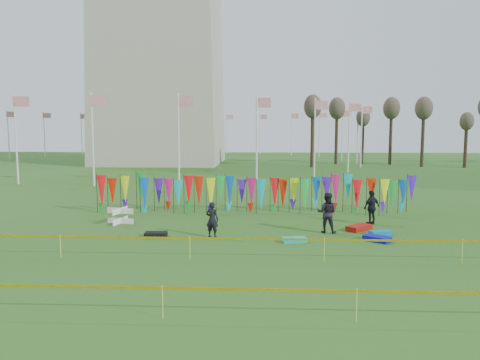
{
  "coord_description": "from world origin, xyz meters",
  "views": [
    {
      "loc": [
        0.6,
        -19.47,
        4.88
      ],
      "look_at": [
        -0.66,
        6.0,
        2.11
      ],
      "focal_mm": 35.0,
      "sensor_mm": 36.0,
      "label": 1
    }
  ],
  "objects_px": {
    "kite_bag_turquoise": "(294,240)",
    "kite_bag_teal": "(381,233)",
    "box_kite": "(120,216)",
    "kite_bag_blue": "(377,239)",
    "kite_bag_black": "(156,235)",
    "kite_bag_red": "(359,228)",
    "person_left": "(212,220)",
    "person_right": "(372,207)",
    "person_mid": "(327,213)"
  },
  "relations": [
    {
      "from": "person_left",
      "to": "kite_bag_blue",
      "type": "xyz_separation_m",
      "value": [
        7.29,
        -0.45,
        -0.69
      ]
    },
    {
      "from": "person_right",
      "to": "kite_bag_red",
      "type": "relative_size",
      "value": 1.3
    },
    {
      "from": "kite_bag_red",
      "to": "kite_bag_teal",
      "type": "xyz_separation_m",
      "value": [
        0.81,
        -0.97,
        -0.03
      ]
    },
    {
      "from": "box_kite",
      "to": "kite_bag_blue",
      "type": "xyz_separation_m",
      "value": [
        12.37,
        -3.22,
        -0.31
      ]
    },
    {
      "from": "person_mid",
      "to": "kite_bag_blue",
      "type": "bearing_deg",
      "value": 153.47
    },
    {
      "from": "person_mid",
      "to": "person_left",
      "type": "bearing_deg",
      "value": 26.38
    },
    {
      "from": "kite_bag_turquoise",
      "to": "kite_bag_teal",
      "type": "bearing_deg",
      "value": 21.42
    },
    {
      "from": "kite_bag_teal",
      "to": "person_right",
      "type": "bearing_deg",
      "value": 87.23
    },
    {
      "from": "person_left",
      "to": "person_mid",
      "type": "distance_m",
      "value": 5.46
    },
    {
      "from": "person_mid",
      "to": "kite_bag_red",
      "type": "distance_m",
      "value": 1.93
    },
    {
      "from": "box_kite",
      "to": "person_left",
      "type": "distance_m",
      "value": 5.8
    },
    {
      "from": "kite_bag_red",
      "to": "kite_bag_turquoise",
      "type": "bearing_deg",
      "value": -141.96
    },
    {
      "from": "box_kite",
      "to": "kite_bag_teal",
      "type": "relative_size",
      "value": 0.83
    },
    {
      "from": "box_kite",
      "to": "person_right",
      "type": "relative_size",
      "value": 0.48
    },
    {
      "from": "person_right",
      "to": "kite_bag_red",
      "type": "height_order",
      "value": "person_right"
    },
    {
      "from": "person_right",
      "to": "kite_bag_black",
      "type": "bearing_deg",
      "value": -14.21
    },
    {
      "from": "kite_bag_teal",
      "to": "kite_bag_red",
      "type": "bearing_deg",
      "value": 129.79
    },
    {
      "from": "person_left",
      "to": "person_right",
      "type": "xyz_separation_m",
      "value": [
        7.89,
        3.28,
        0.07
      ]
    },
    {
      "from": "person_mid",
      "to": "person_right",
      "type": "distance_m",
      "value": 3.3
    },
    {
      "from": "box_kite",
      "to": "kite_bag_red",
      "type": "height_order",
      "value": "box_kite"
    },
    {
      "from": "person_mid",
      "to": "kite_bag_turquoise",
      "type": "distance_m",
      "value": 2.73
    },
    {
      "from": "kite_bag_blue",
      "to": "kite_bag_black",
      "type": "distance_m",
      "value": 9.86
    },
    {
      "from": "box_kite",
      "to": "kite_bag_black",
      "type": "xyz_separation_m",
      "value": [
        2.52,
        -2.89,
        -0.31
      ]
    },
    {
      "from": "person_left",
      "to": "kite_bag_black",
      "type": "bearing_deg",
      "value": 19.07
    },
    {
      "from": "person_right",
      "to": "kite_bag_black",
      "type": "relative_size",
      "value": 1.8
    },
    {
      "from": "kite_bag_blue",
      "to": "kite_bag_black",
      "type": "relative_size",
      "value": 1.14
    },
    {
      "from": "person_right",
      "to": "kite_bag_turquoise",
      "type": "xyz_separation_m",
      "value": [
        -4.22,
        -4.07,
        -0.78
      ]
    },
    {
      "from": "person_right",
      "to": "kite_bag_blue",
      "type": "bearing_deg",
      "value": 48.62
    },
    {
      "from": "kite_bag_black",
      "to": "kite_bag_teal",
      "type": "distance_m",
      "value": 10.38
    },
    {
      "from": "person_mid",
      "to": "kite_bag_black",
      "type": "height_order",
      "value": "person_mid"
    },
    {
      "from": "person_right",
      "to": "kite_bag_turquoise",
      "type": "relative_size",
      "value": 1.7
    },
    {
      "from": "kite_bag_turquoise",
      "to": "kite_bag_teal",
      "type": "xyz_separation_m",
      "value": [
        4.1,
        1.61,
        -0.01
      ]
    },
    {
      "from": "person_left",
      "to": "kite_bag_blue",
      "type": "height_order",
      "value": "person_left"
    },
    {
      "from": "person_mid",
      "to": "kite_bag_red",
      "type": "bearing_deg",
      "value": -146.98
    },
    {
      "from": "person_left",
      "to": "person_mid",
      "type": "xyz_separation_m",
      "value": [
        5.32,
        1.21,
        0.14
      ]
    },
    {
      "from": "kite_bag_red",
      "to": "person_left",
      "type": "bearing_deg",
      "value": -165.6
    },
    {
      "from": "kite_bag_turquoise",
      "to": "kite_bag_teal",
      "type": "height_order",
      "value": "kite_bag_turquoise"
    },
    {
      "from": "person_mid",
      "to": "kite_bag_black",
      "type": "distance_m",
      "value": 8.04
    },
    {
      "from": "person_mid",
      "to": "kite_bag_teal",
      "type": "relative_size",
      "value": 1.88
    },
    {
      "from": "kite_bag_red",
      "to": "kite_bag_black",
      "type": "height_order",
      "value": "kite_bag_red"
    },
    {
      "from": "person_mid",
      "to": "kite_bag_black",
      "type": "xyz_separation_m",
      "value": [
        -7.88,
        -1.33,
        -0.84
      ]
    },
    {
      "from": "kite_bag_blue",
      "to": "kite_bag_black",
      "type": "height_order",
      "value": "kite_bag_blue"
    },
    {
      "from": "kite_bag_black",
      "to": "kite_bag_red",
      "type": "bearing_deg",
      "value": 11.33
    },
    {
      "from": "box_kite",
      "to": "person_mid",
      "type": "relative_size",
      "value": 0.44
    },
    {
      "from": "kite_bag_blue",
      "to": "kite_bag_black",
      "type": "bearing_deg",
      "value": 178.08
    },
    {
      "from": "kite_bag_red",
      "to": "kite_bag_blue",
      "type": "bearing_deg",
      "value": -81.71
    },
    {
      "from": "box_kite",
      "to": "kite_bag_blue",
      "type": "relative_size",
      "value": 0.76
    },
    {
      "from": "box_kite",
      "to": "kite_bag_black",
      "type": "distance_m",
      "value": 3.84
    },
    {
      "from": "kite_bag_teal",
      "to": "kite_bag_turquoise",
      "type": "bearing_deg",
      "value": -158.58
    },
    {
      "from": "box_kite",
      "to": "kite_bag_teal",
      "type": "xyz_separation_m",
      "value": [
        12.85,
        -1.95,
        -0.33
      ]
    }
  ]
}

